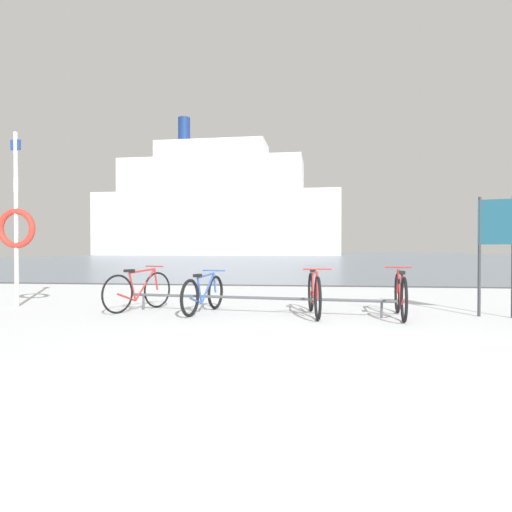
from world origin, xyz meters
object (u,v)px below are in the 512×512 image
Objects in this scene: bicycle_1 at (204,294)px; ferry_ship at (217,209)px; bicycle_3 at (400,295)px; bicycle_0 at (139,290)px; bicycle_2 at (314,294)px; rescue_post at (16,225)px; info_sign at (496,235)px.

ferry_ship reaches higher than bicycle_1.
bicycle_0 is at bearing 176.18° from bicycle_3.
bicycle_2 is 0.04× the size of ferry_ship.
rescue_post is 77.75m from ferry_ship.
info_sign is at bearing 0.81° from bicycle_1.
bicycle_1 is 3.37m from bicycle_3.
rescue_post is at bearing -81.09° from ferry_ship.
rescue_post is (-3.83, 0.36, 1.28)m from bicycle_1.
info_sign is at bearing 8.51° from bicycle_3.
bicycle_1 is at bearing 176.42° from bicycle_2.
ferry_ship is at bearing 101.64° from bicycle_1.
bicycle_0 is 2.87m from rescue_post.
bicycle_3 reaches higher than bicycle_1.
bicycle_1 is at bearing -6.43° from bicycle_0.
info_sign reaches higher than bicycle_2.
ferry_ship is at bearing 98.91° from rescue_post.
bicycle_1 is 0.93× the size of bicycle_2.
rescue_post reaches higher than bicycle_3.
bicycle_2 is 1.42m from bicycle_3.
bicycle_2 is 1.03× the size of bicycle_3.
bicycle_3 is at bearing -76.00° from ferry_ship.
bicycle_1 is 78.91m from ferry_ship.
bicycle_0 is at bearing 175.30° from bicycle_2.
bicycle_0 is 0.91× the size of bicycle_1.
bicycle_3 is at bearing -1.81° from bicycle_2.
ferry_ship reaches higher than info_sign.
info_sign is (1.58, 0.24, 0.99)m from bicycle_3.
rescue_post is 0.07× the size of ferry_ship.
bicycle_1 is 5.06m from info_sign.
bicycle_1 is (1.26, -0.14, -0.03)m from bicycle_0.
rescue_post is (-5.79, 0.48, 1.24)m from bicycle_2.
bicycle_2 is (3.21, -0.26, 0.00)m from bicycle_0.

